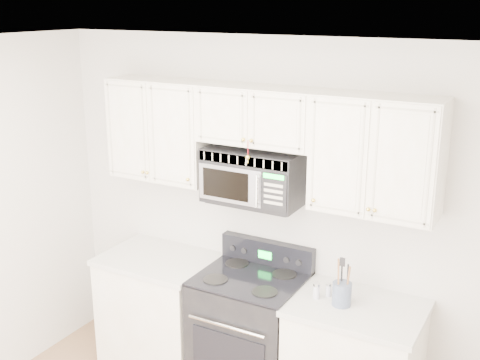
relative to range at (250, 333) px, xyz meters
The scene contains 8 objects.
room 1.65m from the range, 90.33° to the right, with size 3.51×3.51×2.61m.
base_cabinet_left 0.81m from the range, behind, with size 0.86×0.65×0.92m.
range is the anchor object (origin of this frame).
upper_cabinets 1.46m from the range, 93.30° to the left, with size 2.44×0.37×0.75m.
microwave 1.17m from the range, 111.53° to the left, with size 0.69×0.40×0.38m.
utensil_crock 0.87m from the range, ahead, with size 0.13×0.13×0.33m.
shaker_salt 0.75m from the range, ahead, with size 0.04×0.04×0.09m.
shaker_pepper 0.72m from the range, ahead, with size 0.05×0.05×0.11m.
Camera 1 is at (1.83, -2.01, 2.82)m, focal length 45.00 mm.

